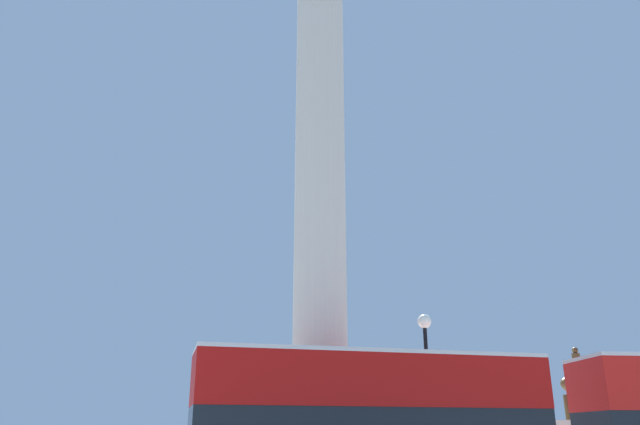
# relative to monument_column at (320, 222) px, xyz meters

# --- Properties ---
(monument_column) EXTENTS (5.45, 5.45, 27.63)m
(monument_column) POSITION_rel_monument_column_xyz_m (0.00, 0.00, 0.00)
(monument_column) COLOR beige
(monument_column) RESTS_ON ground_plane
(bus_b) EXTENTS (10.80, 3.34, 4.40)m
(bus_b) POSITION_rel_monument_column_xyz_m (0.77, -4.43, -7.69)
(bus_b) COLOR #A80F0C
(bus_b) RESTS_ON ground_plane
(street_lamp) EXTENTS (0.51, 0.51, 6.20)m
(street_lamp) POSITION_rel_monument_column_xyz_m (3.57, -1.65, -6.17)
(street_lamp) COLOR black
(street_lamp) RESTS_ON ground_plane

